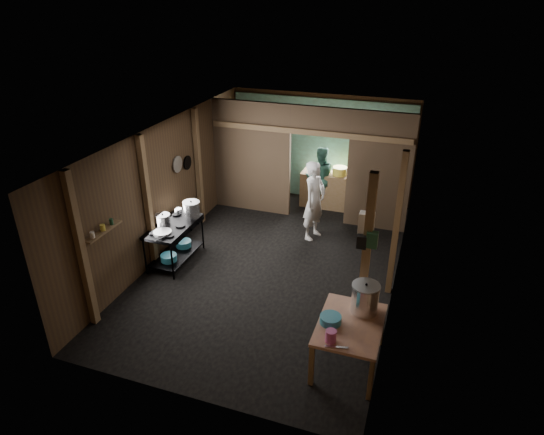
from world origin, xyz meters
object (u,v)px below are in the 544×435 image
at_px(pink_bucket, 331,336).
at_px(cook, 314,201).
at_px(stove_pot_large, 192,210).
at_px(gas_range, 175,243).
at_px(yellow_tub, 340,171).
at_px(prep_table, 349,343).
at_px(stock_pot, 365,299).

height_order(pink_bucket, cook, cook).
bearing_deg(cook, stove_pot_large, 139.85).
height_order(gas_range, cook, cook).
bearing_deg(yellow_tub, gas_range, -125.60).
height_order(prep_table, stock_pot, stock_pot).
height_order(gas_range, stove_pot_large, stove_pot_large).
relative_size(gas_range, prep_table, 1.11).
distance_m(prep_table, pink_bucket, 0.65).
xyz_separation_m(pink_bucket, yellow_tub, (-1.05, 5.59, 0.15)).
relative_size(stove_pot_large, stock_pot, 0.72).
distance_m(gas_range, prep_table, 4.07).
distance_m(gas_range, pink_bucket, 4.14).
distance_m(gas_range, stove_pot_large, 0.72).
relative_size(gas_range, yellow_tub, 3.90).
distance_m(stove_pot_large, cook, 2.53).
bearing_deg(stove_pot_large, cook, 32.96).
relative_size(gas_range, pink_bucket, 7.64).
bearing_deg(cook, prep_table, -141.03).
bearing_deg(prep_table, cook, 112.08).
bearing_deg(prep_table, stock_pot, 68.76).
xyz_separation_m(prep_table, cook, (-1.42, 3.50, 0.49)).
xyz_separation_m(prep_table, yellow_tub, (-1.23, 5.14, 0.59)).
bearing_deg(stove_pot_large, prep_table, -30.99).
relative_size(stove_pot_large, pink_bucket, 1.95).
bearing_deg(pink_bucket, yellow_tub, 100.67).
relative_size(prep_table, stock_pot, 2.57).
xyz_separation_m(pink_bucket, cook, (-1.24, 3.95, 0.05)).
xyz_separation_m(stove_pot_large, yellow_tub, (2.31, 3.02, 0.01)).
bearing_deg(stove_pot_large, yellow_tub, 52.59).
distance_m(pink_bucket, yellow_tub, 5.69).
bearing_deg(prep_table, pink_bucket, -111.78).
height_order(gas_range, prep_table, gas_range).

